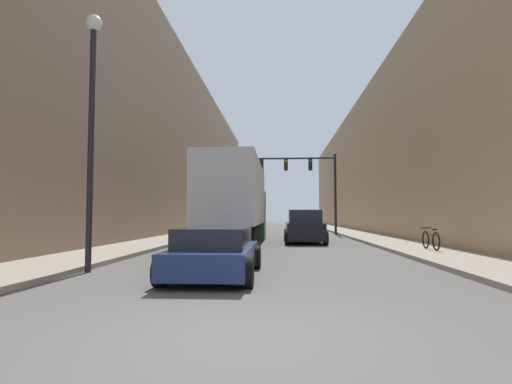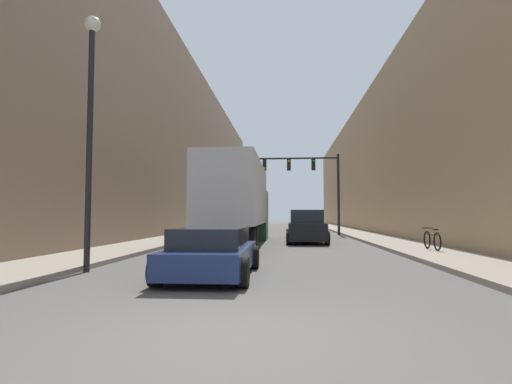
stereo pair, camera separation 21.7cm
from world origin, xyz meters
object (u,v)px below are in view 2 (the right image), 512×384
Objects in this scene: suv_car at (306,227)px; parked_bicycle at (432,240)px; street_lamp at (90,107)px; sedan_car at (212,253)px; semi_truck at (239,201)px; traffic_signal_gantry at (310,176)px.

suv_car is 2.55× the size of parked_bicycle.
suv_car is 13.87m from street_lamp.
street_lamp is (-3.49, 0.52, 3.89)m from sedan_car.
semi_truck reaches higher than parked_bicycle.
semi_truck is 9.09m from parked_bicycle.
semi_truck is at bearing 155.45° from parked_bicycle.
traffic_signal_gantry reaches higher than sedan_car.
parked_bicycle is (3.82, -15.17, -4.04)m from traffic_signal_gantry.
sedan_car is 0.55× the size of traffic_signal_gantry.
suv_car reaches higher than sedan_car.
street_lamp is (-7.24, -21.10, -0.09)m from traffic_signal_gantry.
street_lamp is 3.84× the size of parked_bicycle.
semi_truck is 12.46m from traffic_signal_gantry.
sedan_car is at bearing -86.90° from semi_truck.
parked_bicycle is (7.57, 6.45, -0.06)m from sedan_car.
sedan_car is at bearing -8.43° from street_lamp.
traffic_signal_gantry is at bearing 69.46° from semi_truck.
parked_bicycle is at bearing -75.85° from traffic_signal_gantry.
sedan_car is 22.30m from traffic_signal_gantry.
street_lamp is (-6.41, -11.75, 3.64)m from suv_car.
semi_truck is 4.29m from suv_car.
semi_truck is 10.31m from sedan_car.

